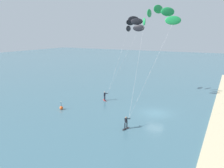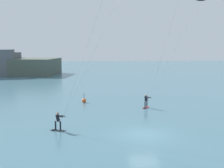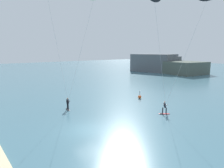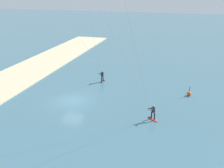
% 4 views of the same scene
% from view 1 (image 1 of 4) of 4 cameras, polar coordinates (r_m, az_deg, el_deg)
% --- Properties ---
extents(ground_plane, '(240.00, 240.00, 0.00)m').
position_cam_1_polar(ground_plane, '(35.33, 10.97, -7.32)').
color(ground_plane, '#426B7A').
extents(kitesurfer_nearshore, '(8.05, 5.94, 15.68)m').
position_cam_1_polar(kitesurfer_nearshore, '(31.20, 11.41, 15.95)').
color(kitesurfer_nearshore, '#333338').
rests_on(kitesurfer_nearshore, ground).
extents(kitesurfer_mid_water, '(7.10, 7.15, 14.96)m').
position_cam_1_polar(kitesurfer_mid_water, '(40.86, 5.21, 14.38)').
color(kitesurfer_mid_water, red).
rests_on(kitesurfer_mid_water, ground).
extents(marker_buoy, '(0.56, 0.56, 1.38)m').
position_cam_1_polar(marker_buoy, '(37.08, -12.83, -5.94)').
color(marker_buoy, '#EA5119').
rests_on(marker_buoy, ground).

